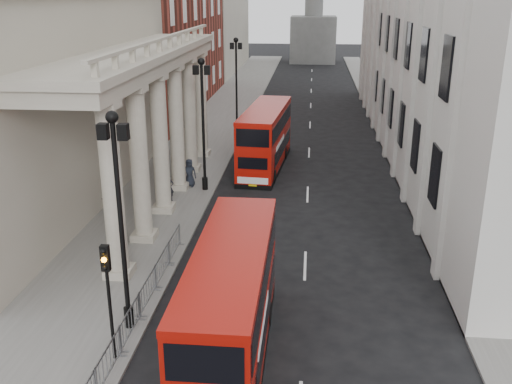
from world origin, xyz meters
TOP-DOWN VIEW (x-y plane):
  - sidewalk_west at (-3.00, 30.00)m, footprint 6.00×140.00m
  - sidewalk_east at (13.50, 30.00)m, footprint 3.00×140.00m
  - kerb at (-0.05, 30.00)m, footprint 0.20×140.00m
  - portico_building at (-10.50, 18.00)m, footprint 9.00×28.00m
  - brick_building at (-10.50, 48.00)m, footprint 9.00×32.00m
  - west_building_far at (-10.50, 80.00)m, footprint 9.00×30.00m
  - lamp_post_south at (-0.60, 4.00)m, footprint 1.05×0.44m
  - lamp_post_mid at (-0.60, 20.00)m, footprint 1.05×0.44m
  - lamp_post_north at (-0.60, 36.00)m, footprint 1.05×0.44m
  - traffic_light at (-0.50, 1.98)m, footprint 0.28×0.33m
  - crowd_barriers at (-0.35, 2.23)m, footprint 0.50×18.75m
  - bus_near at (3.56, 2.51)m, footprint 2.41×9.83m
  - bus_far at (2.83, 25.57)m, footprint 3.26×10.35m
  - pedestrian_a at (-2.38, 17.69)m, footprint 0.70×0.58m
  - pedestrian_b at (-5.13, 14.99)m, footprint 1.06×0.92m
  - pedestrian_c at (-1.70, 20.50)m, footprint 0.92×0.61m

SIDE VIEW (x-z plane):
  - sidewalk_west at x=-3.00m, z-range 0.00..0.12m
  - sidewalk_east at x=13.50m, z-range 0.00..0.12m
  - kerb at x=-0.05m, z-range 0.00..0.14m
  - crowd_barriers at x=-0.35m, z-range 0.12..1.22m
  - pedestrian_a at x=-2.38m, z-range 0.12..1.77m
  - pedestrian_b at x=-5.13m, z-range 0.12..1.96m
  - pedestrian_c at x=-1.70m, z-range 0.12..1.96m
  - bus_near at x=3.56m, z-range 0.10..4.34m
  - bus_far at x=2.83m, z-range 0.10..4.50m
  - traffic_light at x=-0.50m, z-range 0.96..5.26m
  - lamp_post_south at x=-0.60m, z-range 0.75..9.07m
  - lamp_post_mid at x=-0.60m, z-range 0.75..9.07m
  - lamp_post_north at x=-0.60m, z-range 0.75..9.07m
  - portico_building at x=-10.50m, z-range 0.00..12.00m
  - west_building_far at x=-10.50m, z-range 0.00..20.00m
  - brick_building at x=-10.50m, z-range 0.00..22.00m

